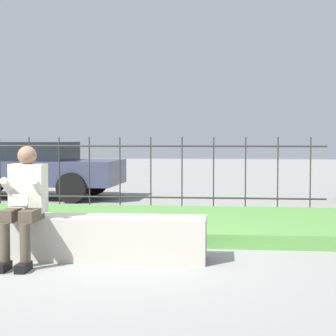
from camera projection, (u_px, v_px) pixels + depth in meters
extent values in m
plane|color=gray|center=(104.00, 259.00, 6.37)|extent=(60.00, 60.00, 0.00)
cube|color=#B7B2A3|center=(85.00, 237.00, 6.38)|extent=(2.75, 0.53, 0.49)
cube|color=gray|center=(85.00, 255.00, 6.40)|extent=(2.64, 0.49, 0.08)
cube|color=black|center=(3.00, 267.00, 5.81)|extent=(0.11, 0.26, 0.09)
cylinder|color=#4C4233|center=(5.00, 242.00, 5.85)|extent=(0.11, 0.11, 0.40)
cube|color=#4C4233|center=(12.00, 215.00, 6.05)|extent=(0.15, 0.42, 0.13)
cube|color=black|center=(23.00, 267.00, 5.78)|extent=(0.11, 0.26, 0.09)
cylinder|color=#4C4233|center=(25.00, 243.00, 5.83)|extent=(0.11, 0.11, 0.40)
cube|color=#4C4233|center=(32.00, 215.00, 6.02)|extent=(0.15, 0.42, 0.13)
cube|color=beige|center=(28.00, 188.00, 6.23)|extent=(0.38, 0.24, 0.54)
sphere|color=#8C664C|center=(27.00, 155.00, 6.19)|extent=(0.21, 0.21, 0.21)
cylinder|color=beige|center=(8.00, 188.00, 6.09)|extent=(0.08, 0.29, 0.24)
cylinder|color=beige|center=(38.00, 188.00, 6.05)|extent=(0.08, 0.29, 0.24)
cube|color=beige|center=(20.00, 201.00, 5.98)|extent=(0.18, 0.09, 0.13)
cube|color=#569342|center=(134.00, 223.00, 8.49)|extent=(8.35, 2.86, 0.18)
cylinder|color=#332D28|center=(151.00, 197.00, 10.36)|extent=(6.35, 0.03, 0.03)
cylinder|color=#332D28|center=(151.00, 146.00, 10.31)|extent=(6.35, 0.03, 0.03)
cylinder|color=#332D28|center=(0.00, 174.00, 10.63)|extent=(0.02, 0.02, 1.39)
cylinder|color=#332D28|center=(29.00, 174.00, 10.57)|extent=(0.02, 0.02, 1.39)
cylinder|color=#332D28|center=(59.00, 174.00, 10.51)|extent=(0.02, 0.02, 1.39)
cylinder|color=#332D28|center=(89.00, 174.00, 10.46)|extent=(0.02, 0.02, 1.39)
cylinder|color=#332D28|center=(120.00, 175.00, 10.40)|extent=(0.02, 0.02, 1.39)
cylinder|color=#332D28|center=(151.00, 175.00, 10.34)|extent=(0.02, 0.02, 1.39)
cylinder|color=#332D28|center=(182.00, 175.00, 10.28)|extent=(0.02, 0.02, 1.39)
cylinder|color=#332D28|center=(214.00, 175.00, 10.22)|extent=(0.02, 0.02, 1.39)
cylinder|color=#332D28|center=(245.00, 175.00, 10.17)|extent=(0.02, 0.02, 1.39)
cylinder|color=#332D28|center=(278.00, 176.00, 10.11)|extent=(0.02, 0.02, 1.39)
cylinder|color=#332D28|center=(310.00, 176.00, 10.05)|extent=(0.02, 0.02, 1.39)
cube|color=#383D56|center=(29.00, 172.00, 12.82)|extent=(4.25, 1.93, 0.55)
cube|color=black|center=(22.00, 151.00, 12.82)|extent=(2.36, 1.63, 0.41)
cylinder|color=black|center=(72.00, 188.00, 11.81)|extent=(0.66, 0.23, 0.65)
cylinder|color=black|center=(94.00, 182.00, 13.49)|extent=(0.66, 0.23, 0.65)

